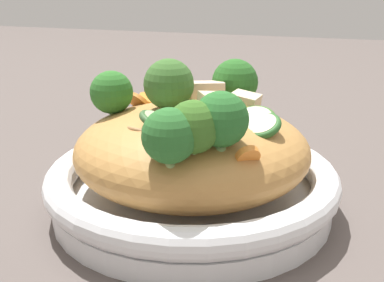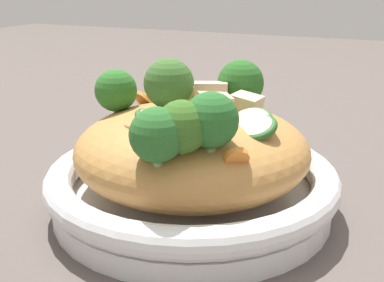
# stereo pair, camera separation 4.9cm
# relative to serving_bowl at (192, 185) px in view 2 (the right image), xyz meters

# --- Properties ---
(ground_plane) EXTENTS (3.00, 3.00, 0.00)m
(ground_plane) POSITION_rel_serving_bowl_xyz_m (0.00, 0.00, -0.03)
(ground_plane) COLOR #564C48
(serving_bowl) EXTENTS (0.30, 0.30, 0.05)m
(serving_bowl) POSITION_rel_serving_bowl_xyz_m (0.00, 0.00, 0.00)
(serving_bowl) COLOR white
(serving_bowl) RESTS_ON ground_plane
(noodle_heap) EXTENTS (0.23, 0.23, 0.09)m
(noodle_heap) POSITION_rel_serving_bowl_xyz_m (-0.00, -0.00, 0.04)
(noodle_heap) COLOR #B98343
(noodle_heap) RESTS_ON serving_bowl
(broccoli_florets) EXTENTS (0.19, 0.22, 0.08)m
(broccoli_florets) POSITION_rel_serving_bowl_xyz_m (0.00, -0.03, 0.09)
(broccoli_florets) COLOR #A3B976
(broccoli_florets) RESTS_ON serving_bowl
(carrot_coins) EXTENTS (0.17, 0.13, 0.03)m
(carrot_coins) POSITION_rel_serving_bowl_xyz_m (-0.03, 0.01, 0.07)
(carrot_coins) COLOR orange
(carrot_coins) RESTS_ON serving_bowl
(zucchini_slices) EXTENTS (0.13, 0.19, 0.04)m
(zucchini_slices) POSITION_rel_serving_bowl_xyz_m (0.04, 0.01, 0.07)
(zucchini_slices) COLOR beige
(zucchini_slices) RESTS_ON serving_bowl
(chicken_chunks) EXTENTS (0.09, 0.08, 0.03)m
(chicken_chunks) POSITION_rel_serving_bowl_xyz_m (0.02, 0.02, 0.09)
(chicken_chunks) COLOR beige
(chicken_chunks) RESTS_ON serving_bowl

